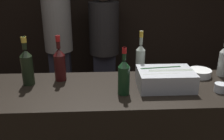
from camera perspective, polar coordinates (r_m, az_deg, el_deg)
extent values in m
cube|color=black|center=(3.76, -1.78, 15.68)|extent=(6.40, 0.06, 2.80)
cube|color=#B7BABF|center=(1.73, 12.07, -2.00)|extent=(0.37, 0.26, 0.12)
cylinder|color=#B2B7AD|center=(1.66, 11.18, -1.82)|extent=(0.25, 0.08, 0.06)
cylinder|color=#9EA899|center=(1.73, 13.23, -1.03)|extent=(0.30, 0.08, 0.07)
cylinder|color=#143319|center=(1.76, 11.00, -0.38)|extent=(0.29, 0.10, 0.07)
cylinder|color=white|center=(2.00, 19.40, -0.63)|extent=(0.17, 0.17, 0.05)
cylinder|color=gray|center=(1.99, 19.48, -0.03)|extent=(0.14, 0.14, 0.01)
cylinder|color=silver|center=(1.79, 23.54, -3.72)|extent=(0.08, 0.08, 0.06)
sphere|color=#EFB256|center=(1.79, 23.55, -3.64)|extent=(0.04, 0.04, 0.04)
cylinder|color=black|center=(1.82, -18.73, -0.09)|extent=(0.08, 0.08, 0.21)
cone|color=black|center=(1.78, -19.21, 3.74)|extent=(0.08, 0.08, 0.05)
cylinder|color=black|center=(1.76, -19.47, 5.82)|extent=(0.03, 0.03, 0.09)
cylinder|color=gold|center=(1.76, -19.56, 6.55)|extent=(0.04, 0.04, 0.04)
cylinder|color=#9EA899|center=(1.89, 6.45, 1.62)|extent=(0.07, 0.07, 0.20)
cone|color=#9EA899|center=(1.85, 6.60, 5.17)|extent=(0.07, 0.07, 0.04)
cylinder|color=#9EA899|center=(1.83, 6.70, 7.31)|extent=(0.02, 0.02, 0.10)
cylinder|color=gold|center=(1.83, 6.74, 8.16)|extent=(0.03, 0.03, 0.05)
cylinder|color=#143319|center=(1.59, 2.70, -2.41)|extent=(0.08, 0.08, 0.18)
cone|color=#143319|center=(1.55, 2.78, 1.50)|extent=(0.08, 0.08, 0.05)
cylinder|color=#143319|center=(1.53, 2.82, 3.71)|extent=(0.02, 0.02, 0.08)
cylinder|color=red|center=(1.52, 2.83, 4.49)|extent=(0.03, 0.03, 0.04)
cylinder|color=#380F0F|center=(1.84, -11.79, 0.52)|extent=(0.08, 0.08, 0.19)
cone|color=#380F0F|center=(1.80, -12.07, 4.07)|extent=(0.08, 0.08, 0.05)
cylinder|color=#380F0F|center=(1.78, -12.24, 6.26)|extent=(0.03, 0.03, 0.09)
cylinder|color=red|center=(1.77, -12.30, 7.06)|extent=(0.03, 0.03, 0.04)
cylinder|color=#B2B7AD|center=(2.06, 24.01, 1.27)|extent=(0.07, 0.07, 0.18)
cube|color=black|center=(3.34, -11.40, -2.66)|extent=(0.26, 0.19, 0.86)
cylinder|color=slate|center=(3.11, -12.49, 11.31)|extent=(0.34, 0.34, 0.78)
cube|color=black|center=(3.57, -1.72, -1.76)|extent=(0.30, 0.22, 0.74)
cylinder|color=black|center=(3.36, -1.86, 9.51)|extent=(0.40, 0.40, 0.69)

